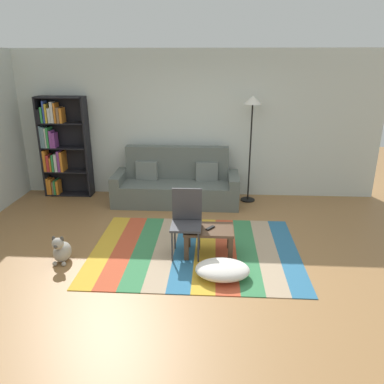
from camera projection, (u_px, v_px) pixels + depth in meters
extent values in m
plane|color=#9E7042|center=(186.00, 255.00, 5.11)|extent=(14.00, 14.00, 0.00)
cube|color=silver|center=(196.00, 125.00, 7.05)|extent=(6.80, 0.10, 2.70)
cube|color=gold|center=(105.00, 248.00, 5.31)|extent=(0.28, 2.11, 0.01)
cube|color=#C64C2D|center=(125.00, 248.00, 5.29)|extent=(0.28, 2.11, 0.01)
cube|color=#387F4C|center=(145.00, 249.00, 5.28)|extent=(0.28, 2.11, 0.01)
cube|color=tan|center=(165.00, 249.00, 5.26)|extent=(0.28, 2.11, 0.01)
cube|color=teal|center=(185.00, 250.00, 5.25)|extent=(0.28, 2.11, 0.01)
cube|color=gold|center=(205.00, 250.00, 5.23)|extent=(0.28, 2.11, 0.01)
cube|color=#C64C2D|center=(226.00, 251.00, 5.21)|extent=(0.28, 2.11, 0.01)
cube|color=#387F4C|center=(246.00, 252.00, 5.20)|extent=(0.28, 2.11, 0.01)
cube|color=tan|center=(267.00, 252.00, 5.18)|extent=(0.28, 2.11, 0.01)
cube|color=teal|center=(288.00, 253.00, 5.17)|extent=(0.28, 2.11, 0.01)
cube|color=#59605B|center=(176.00, 193.00, 6.89)|extent=(1.90, 0.80, 0.40)
cube|color=#59605B|center=(177.00, 162.00, 7.01)|extent=(1.90, 0.20, 0.60)
cube|color=#59605B|center=(120.00, 188.00, 6.92)|extent=(0.18, 0.80, 0.56)
cube|color=#59605B|center=(233.00, 190.00, 6.81)|extent=(0.18, 0.80, 0.56)
cube|color=slate|center=(147.00, 171.00, 6.97)|extent=(0.42, 0.19, 0.36)
cube|color=slate|center=(207.00, 172.00, 6.91)|extent=(0.42, 0.19, 0.36)
cube|color=black|center=(43.00, 147.00, 7.12)|extent=(0.04, 0.28, 1.88)
cube|color=black|center=(88.00, 148.00, 7.07)|extent=(0.04, 0.28, 1.88)
cube|color=black|center=(68.00, 146.00, 7.22)|extent=(0.90, 0.01, 1.88)
cube|color=black|center=(71.00, 193.00, 7.40)|extent=(0.86, 0.28, 0.02)
cube|color=black|center=(68.00, 171.00, 7.25)|extent=(0.86, 0.28, 0.02)
cube|color=black|center=(65.00, 147.00, 7.09)|extent=(0.86, 0.28, 0.02)
cube|color=black|center=(62.00, 123.00, 6.94)|extent=(0.86, 0.28, 0.02)
cube|color=black|center=(60.00, 97.00, 6.79)|extent=(0.86, 0.28, 0.02)
cube|color=orange|center=(49.00, 186.00, 7.33)|extent=(0.04, 0.17, 0.32)
cube|color=orange|center=(52.00, 186.00, 7.34)|extent=(0.05, 0.21, 0.29)
cube|color=#8C6647|center=(54.00, 187.00, 7.34)|extent=(0.03, 0.20, 0.25)
cube|color=green|center=(57.00, 186.00, 7.36)|extent=(0.04, 0.25, 0.27)
cube|color=orange|center=(59.00, 187.00, 7.33)|extent=(0.04, 0.19, 0.27)
cube|color=orange|center=(46.00, 160.00, 7.17)|extent=(0.05, 0.20, 0.40)
cube|color=red|center=(50.00, 162.00, 7.20)|extent=(0.05, 0.24, 0.31)
cube|color=orange|center=(52.00, 164.00, 7.19)|extent=(0.03, 0.20, 0.27)
cube|color=green|center=(54.00, 163.00, 7.17)|extent=(0.04, 0.18, 0.32)
cube|color=silver|center=(57.00, 163.00, 7.15)|extent=(0.05, 0.16, 0.34)
cube|color=purple|center=(61.00, 161.00, 7.18)|extent=(0.05, 0.25, 0.39)
cube|color=orange|center=(63.00, 161.00, 7.18)|extent=(0.04, 0.26, 0.38)
cube|color=#668C99|center=(43.00, 136.00, 7.04)|extent=(0.03, 0.26, 0.40)
cube|color=#668C99|center=(45.00, 137.00, 7.01)|extent=(0.05, 0.19, 0.38)
cube|color=silver|center=(48.00, 137.00, 7.05)|extent=(0.03, 0.26, 0.36)
cube|color=green|center=(50.00, 137.00, 7.04)|extent=(0.04, 0.25, 0.37)
cube|color=purple|center=(52.00, 139.00, 7.02)|extent=(0.05, 0.19, 0.32)
cube|color=purple|center=(55.00, 140.00, 7.02)|extent=(0.05, 0.19, 0.28)
cube|color=black|center=(41.00, 116.00, 6.91)|extent=(0.05, 0.24, 0.24)
cube|color=green|center=(43.00, 115.00, 6.87)|extent=(0.04, 0.17, 0.28)
cube|color=#334CB2|center=(45.00, 112.00, 6.85)|extent=(0.03, 0.18, 0.39)
cube|color=gold|center=(47.00, 113.00, 6.86)|extent=(0.03, 0.18, 0.34)
cube|color=silver|center=(50.00, 115.00, 6.86)|extent=(0.05, 0.17, 0.27)
cube|color=silver|center=(53.00, 112.00, 6.83)|extent=(0.05, 0.16, 0.38)
cube|color=orange|center=(57.00, 113.00, 6.86)|extent=(0.03, 0.21, 0.36)
cube|color=#8C6647|center=(60.00, 115.00, 6.88)|extent=(0.04, 0.24, 0.28)
cube|color=orange|center=(62.00, 115.00, 6.86)|extent=(0.04, 0.20, 0.27)
cube|color=#513826|center=(209.00, 230.00, 5.03)|extent=(0.66, 0.45, 0.04)
cube|color=#513826|center=(186.00, 248.00, 4.93)|extent=(0.06, 0.06, 0.34)
cube|color=#513826|center=(231.00, 249.00, 4.90)|extent=(0.06, 0.06, 0.34)
cube|color=#513826|center=(188.00, 236.00, 5.28)|extent=(0.06, 0.06, 0.34)
cube|color=#513826|center=(230.00, 237.00, 5.24)|extent=(0.06, 0.06, 0.34)
ellipsoid|color=white|center=(222.00, 270.00, 4.56)|extent=(0.66, 0.50, 0.19)
ellipsoid|color=#9E998E|center=(62.00, 252.00, 4.93)|extent=(0.22, 0.30, 0.26)
sphere|color=#9E998E|center=(58.00, 244.00, 4.78)|extent=(0.15, 0.15, 0.15)
ellipsoid|color=#474440|center=(56.00, 246.00, 4.72)|extent=(0.06, 0.07, 0.05)
ellipsoid|color=#474440|center=(54.00, 239.00, 4.78)|extent=(0.05, 0.04, 0.08)
ellipsoid|color=#474440|center=(62.00, 239.00, 4.77)|extent=(0.05, 0.04, 0.08)
sphere|color=#9E998E|center=(55.00, 264.00, 4.84)|extent=(0.06, 0.06, 0.06)
sphere|color=#9E998E|center=(64.00, 264.00, 4.84)|extent=(0.06, 0.06, 0.06)
cylinder|color=black|center=(248.00, 200.00, 7.09)|extent=(0.26, 0.26, 0.02)
cylinder|color=black|center=(250.00, 154.00, 6.80)|extent=(0.03, 0.03, 1.76)
cone|color=white|center=(253.00, 100.00, 6.48)|extent=(0.32, 0.32, 0.14)
cube|color=black|center=(210.00, 228.00, 5.01)|extent=(0.13, 0.15, 0.02)
cube|color=#38383D|center=(186.00, 226.00, 4.96)|extent=(0.40, 0.40, 0.03)
cube|color=#38383D|center=(187.00, 204.00, 5.05)|extent=(0.40, 0.03, 0.44)
cylinder|color=#38383D|center=(172.00, 247.00, 4.88)|extent=(0.02, 0.02, 0.42)
cylinder|color=#38383D|center=(198.00, 248.00, 4.87)|extent=(0.02, 0.02, 0.42)
cylinder|color=#38383D|center=(175.00, 235.00, 5.20)|extent=(0.02, 0.02, 0.42)
cylinder|color=#38383D|center=(199.00, 236.00, 5.19)|extent=(0.02, 0.02, 0.42)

